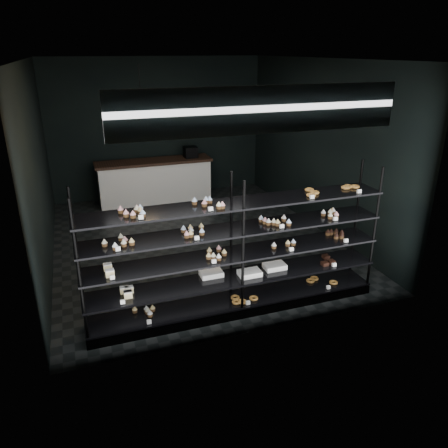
# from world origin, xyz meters

# --- Properties ---
(room) EXTENTS (5.01, 6.01, 3.20)m
(room) POSITION_xyz_m (0.00, 0.00, 1.60)
(room) COLOR black
(room) RESTS_ON ground
(display_shelf) EXTENTS (4.00, 0.50, 1.91)m
(display_shelf) POSITION_xyz_m (-0.11, -2.45, 0.63)
(display_shelf) COLOR black
(display_shelf) RESTS_ON room
(signage) EXTENTS (3.30, 0.05, 0.50)m
(signage) POSITION_xyz_m (0.00, -2.93, 2.75)
(signage) COLOR #0E1346
(signage) RESTS_ON room
(pendant_lamp) EXTENTS (0.35, 0.35, 0.90)m
(pendant_lamp) POSITION_xyz_m (-1.01, -1.22, 2.45)
(pendant_lamp) COLOR black
(pendant_lamp) RESTS_ON room
(service_counter) EXTENTS (2.64, 0.65, 1.23)m
(service_counter) POSITION_xyz_m (-0.23, 2.50, 0.50)
(service_counter) COLOR white
(service_counter) RESTS_ON room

